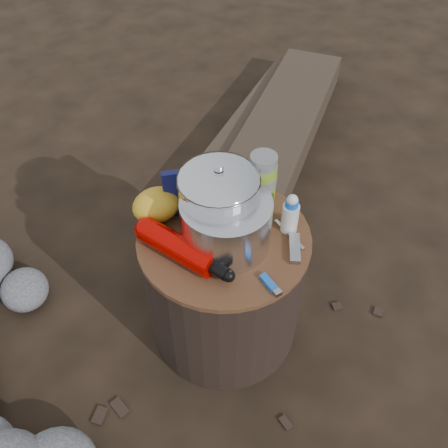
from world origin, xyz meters
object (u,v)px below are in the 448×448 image
log_main (268,156)px  fuel_bottle (179,248)px  stump (224,284)px  thermos (262,185)px  camping_pot (219,200)px  travel_mug (226,179)px

log_main → fuel_bottle: bearing=-89.2°
log_main → fuel_bottle: size_ratio=6.11×
stump → thermos: bearing=14.5°
log_main → thermos: bearing=-77.1°
fuel_bottle → stump: bearing=-23.4°
stump → camping_pot: size_ratio=2.26×
log_main → thermos: size_ratio=9.11×
camping_pot → travel_mug: bearing=51.3°
fuel_bottle → travel_mug: (0.23, 0.15, 0.02)m
stump → fuel_bottle: (-0.14, -0.00, 0.25)m
log_main → travel_mug: bearing=-86.2°
travel_mug → log_main: bearing=42.8°
stump → thermos: 0.34m
log_main → thermos: thermos is taller
stump → thermos: thermos is taller
fuel_bottle → camping_pot: bearing=-9.4°
stump → travel_mug: bearing=57.1°
log_main → travel_mug: (-0.48, -0.45, 0.41)m
camping_pot → thermos: bearing=0.5°
log_main → travel_mug: 0.78m
log_main → camping_pot: bearing=-84.7°
camping_pot → fuel_bottle: (-0.14, -0.04, -0.07)m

